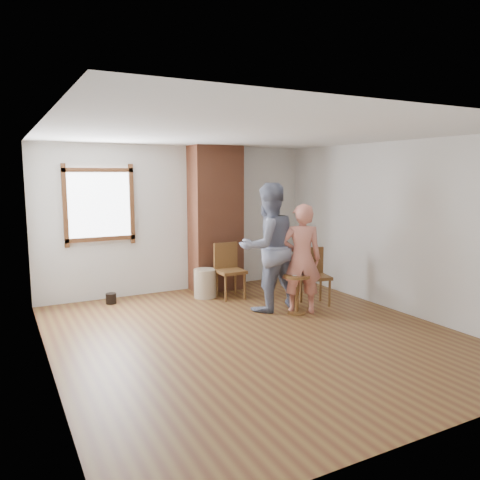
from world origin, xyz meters
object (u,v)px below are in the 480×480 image
at_px(dining_chair_right, 314,273).
at_px(person_pink, 301,259).
at_px(stoneware_crock, 205,283).
at_px(man, 268,247).
at_px(side_table, 297,288).
at_px(dining_chair_left, 229,267).

xyz_separation_m(dining_chair_right, person_pink, (-0.47, -0.32, 0.32)).
distance_m(stoneware_crock, person_pink, 1.86).
bearing_deg(dining_chair_right, man, -169.45).
relative_size(dining_chair_right, side_table, 1.52).
distance_m(dining_chair_left, person_pink, 1.46).
height_order(stoneware_crock, dining_chair_left, dining_chair_left).
relative_size(side_table, person_pink, 0.36).
xyz_separation_m(dining_chair_left, man, (0.20, -0.95, 0.46)).
height_order(dining_chair_left, dining_chair_right, dining_chair_left).
distance_m(stoneware_crock, dining_chair_left, 0.49).
bearing_deg(dining_chair_right, person_pink, -133.16).
distance_m(stoneware_crock, man, 1.47).
relative_size(stoneware_crock, dining_chair_right, 0.54).
relative_size(stoneware_crock, dining_chair_left, 0.53).
bearing_deg(man, dining_chair_left, -80.00).
bearing_deg(stoneware_crock, side_table, -60.77).
relative_size(dining_chair_left, side_table, 1.56).
bearing_deg(person_pink, dining_chair_right, -118.56).
bearing_deg(stoneware_crock, person_pink, -57.71).
bearing_deg(dining_chair_left, man, -76.92).
height_order(side_table, person_pink, person_pink).
bearing_deg(dining_chair_right, side_table, -135.60).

